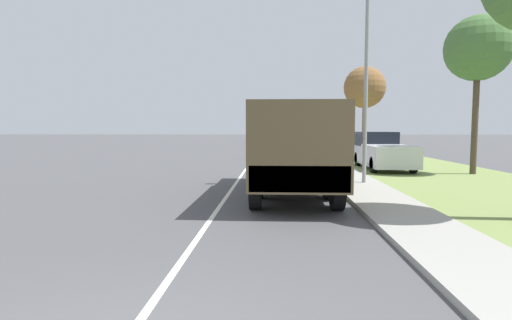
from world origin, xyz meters
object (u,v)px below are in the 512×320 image
at_px(car_nearest_ahead, 282,149).
at_px(car_fourth_ahead, 258,137).
at_px(car_third_ahead, 274,139).
at_px(pickup_truck, 382,152).
at_px(lamp_post, 361,66).
at_px(car_second_ahead, 277,142).
at_px(military_truck, 292,145).

relative_size(car_nearest_ahead, car_fourth_ahead, 1.04).
relative_size(car_third_ahead, pickup_truck, 0.77).
relative_size(car_fourth_ahead, lamp_post, 0.66).
distance_m(car_second_ahead, lamp_post, 28.58).
height_order(car_second_ahead, pickup_truck, pickup_truck).
bearing_deg(lamp_post, car_nearest_ahead, 101.37).
bearing_deg(car_second_ahead, car_third_ahead, 91.22).
xyz_separation_m(car_third_ahead, car_fourth_ahead, (-2.87, 13.75, -0.05)).
relative_size(car_second_ahead, lamp_post, 0.69).
bearing_deg(car_second_ahead, car_nearest_ahead, -88.92).
relative_size(military_truck, car_second_ahead, 1.56).
bearing_deg(pickup_truck, lamp_post, -111.89).
bearing_deg(car_nearest_ahead, pickup_truck, -52.49).
height_order(car_fourth_ahead, pickup_truck, pickup_truck).
bearing_deg(car_third_ahead, car_nearest_ahead, -88.86).
bearing_deg(car_fourth_ahead, pickup_truck, -80.03).
xyz_separation_m(car_second_ahead, lamp_post, (2.84, -28.20, 3.67)).
relative_size(car_nearest_ahead, pickup_truck, 0.91).
bearing_deg(car_nearest_ahead, lamp_post, -78.63).
distance_m(military_truck, lamp_post, 4.28).
distance_m(car_nearest_ahead, lamp_post, 13.41).
relative_size(car_nearest_ahead, lamp_post, 0.69).
bearing_deg(car_third_ahead, military_truck, -89.22).
height_order(car_third_ahead, pickup_truck, pickup_truck).
bearing_deg(military_truck, car_second_ahead, 90.61).
xyz_separation_m(military_truck, pickup_truck, (4.98, 8.24, -0.69)).
height_order(car_nearest_ahead, lamp_post, lamp_post).
bearing_deg(car_nearest_ahead, car_second_ahead, 91.08).
xyz_separation_m(military_truck, car_third_ahead, (-0.58, 42.42, -0.91)).
xyz_separation_m(car_nearest_ahead, car_third_ahead, (-0.55, 27.66, 0.00)).
bearing_deg(lamp_post, car_third_ahead, 94.39).
bearing_deg(military_truck, lamp_post, 40.06).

